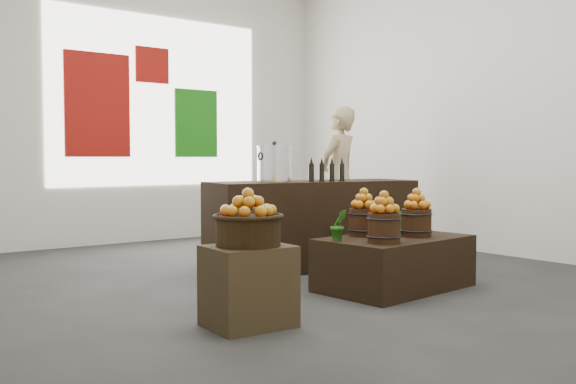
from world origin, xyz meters
TOP-DOWN VIEW (x-y plane):
  - ground at (0.00, 0.00)m, footprint 7.00×7.00m
  - back_wall at (0.00, 3.50)m, footprint 6.00×0.04m
  - back_opening at (0.30, 3.48)m, footprint 3.20×0.02m
  - deco_red_left at (-0.60, 3.47)m, footprint 0.90×0.04m
  - deco_green_right at (0.90, 3.47)m, footprint 0.70×0.04m
  - deco_red_upper at (0.20, 3.47)m, footprint 0.50×0.04m
  - crate at (-1.32, -1.27)m, footprint 0.59×0.50m
  - wicker_basket at (-1.32, -1.27)m, footprint 0.46×0.46m
  - apples_in_basket at (-1.32, -1.27)m, footprint 0.36×0.36m
  - display_table at (0.45, -0.98)m, footprint 1.43×0.96m
  - apple_bucket_front_left at (0.08, -1.21)m, footprint 0.27×0.27m
  - apples_in_bucket_front_left at (0.08, -1.21)m, footprint 0.20×0.20m
  - apple_bucket_front_right at (0.64, -1.07)m, footprint 0.27×0.27m
  - apples_in_bucket_front_right at (0.64, -1.07)m, footprint 0.20×0.20m
  - apple_bucket_rear at (0.29, -0.74)m, footprint 0.27×0.27m
  - apples_in_bucket_rear at (0.29, -0.74)m, footprint 0.20×0.20m
  - herb_garnish_right at (0.85, -0.73)m, footprint 0.26×0.23m
  - herb_garnish_left at (-0.12, -0.86)m, footprint 0.17×0.15m
  - counter at (0.58, 0.34)m, footprint 2.37×1.07m
  - stock_pot_left at (0.12, 0.41)m, footprint 0.35×0.35m
  - oil_cruets at (0.55, 0.12)m, footprint 0.34×0.11m
  - shopper at (1.90, 1.41)m, footprint 0.78×0.62m

SIDE VIEW (x-z plane):
  - ground at x=0.00m, z-range 0.00..0.00m
  - display_table at x=0.45m, z-range 0.00..0.47m
  - crate at x=-1.32m, z-range 0.00..0.57m
  - counter at x=0.58m, z-range 0.00..0.94m
  - apple_bucket_front_left at x=0.08m, z-range 0.47..0.72m
  - apple_bucket_front_right at x=0.64m, z-range 0.47..0.72m
  - apple_bucket_rear at x=0.29m, z-range 0.47..0.72m
  - herb_garnish_right at x=0.85m, z-range 0.47..0.73m
  - herb_garnish_left at x=-0.12m, z-range 0.47..0.74m
  - wicker_basket at x=-1.32m, z-range 0.57..0.78m
  - apples_in_bucket_front_left at x=0.08m, z-range 0.72..0.90m
  - apples_in_bucket_front_right at x=0.64m, z-range 0.72..0.90m
  - apples_in_bucket_rear at x=0.29m, z-range 0.72..0.90m
  - apples_in_basket at x=-1.32m, z-range 0.78..0.97m
  - shopper at x=1.90m, z-range 0.00..1.87m
  - oil_cruets at x=0.55m, z-range 0.94..1.20m
  - stock_pot_left at x=0.12m, z-range 0.94..1.29m
  - deco_green_right at x=0.90m, z-range 1.20..2.20m
  - deco_red_left at x=-0.60m, z-range 1.20..2.60m
  - back_wall at x=0.00m, z-range 0.00..4.00m
  - back_opening at x=0.30m, z-range 0.80..3.20m
  - deco_red_upper at x=0.20m, z-range 2.25..2.75m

